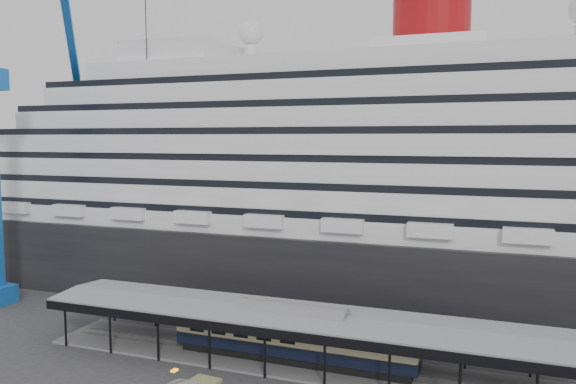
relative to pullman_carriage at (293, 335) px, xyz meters
name	(u,v)px	position (x,y,z in m)	size (l,w,h in m)	color
cruise_ship	(370,166)	(1.63, 27.00, 15.43)	(130.00, 30.00, 43.90)	black
platform_canopy	(308,342)	(1.58, 0.00, -0.56)	(56.00, 9.18, 5.30)	slate
pullman_carriage	(293,335)	(0.00, 0.00, 0.00)	(24.73, 3.47, 24.25)	black
traffic_cone_left	(196,384)	(-6.19, -8.23, -2.52)	(0.42, 0.42, 0.81)	#F03E0D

